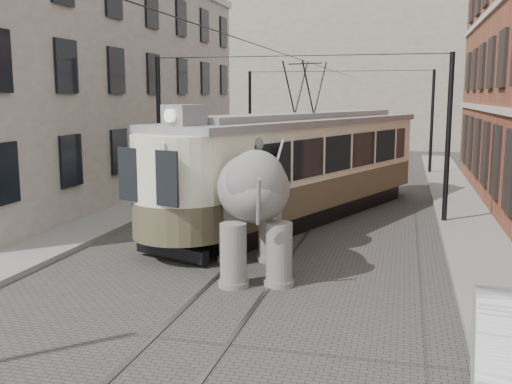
# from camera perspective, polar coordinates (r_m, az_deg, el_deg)

# --- Properties ---
(ground) EXTENTS (120.00, 120.00, 0.00)m
(ground) POSITION_cam_1_polar(r_m,az_deg,el_deg) (16.72, 0.63, -6.46)
(ground) COLOR #3B3937
(tram_rails) EXTENTS (1.54, 80.00, 0.02)m
(tram_rails) POSITION_cam_1_polar(r_m,az_deg,el_deg) (16.72, 0.63, -6.42)
(tram_rails) COLOR slate
(tram_rails) RESTS_ON ground
(sidewalk_right) EXTENTS (2.00, 60.00, 0.15)m
(sidewalk_right) POSITION_cam_1_polar(r_m,az_deg,el_deg) (16.43, 21.60, -7.14)
(sidewalk_right) COLOR slate
(sidewalk_right) RESTS_ON ground
(sidewalk_left) EXTENTS (2.00, 60.00, 0.15)m
(sidewalk_left) POSITION_cam_1_polar(r_m,az_deg,el_deg) (19.23, -18.63, -4.63)
(sidewalk_left) COLOR slate
(sidewalk_left) RESTS_ON ground
(stucco_building) EXTENTS (7.00, 24.00, 10.00)m
(stucco_building) POSITION_cam_1_polar(r_m,az_deg,el_deg) (29.59, -16.03, 9.80)
(stucco_building) COLOR gray
(stucco_building) RESTS_ON ground
(distant_block) EXTENTS (28.00, 10.00, 14.00)m
(distant_block) POSITION_cam_1_polar(r_m,az_deg,el_deg) (55.84, 10.46, 11.62)
(distant_block) COLOR gray
(distant_block) RESTS_ON ground
(catenary) EXTENTS (11.00, 30.20, 6.00)m
(catenary) POSITION_cam_1_polar(r_m,az_deg,el_deg) (21.08, 3.29, 5.08)
(catenary) COLOR black
(catenary) RESTS_ON ground
(tram) EXTENTS (8.02, 14.49, 5.71)m
(tram) POSITION_cam_1_polar(r_m,az_deg,el_deg) (21.76, 4.62, 4.81)
(tram) COLOR beige
(tram) RESTS_ON ground
(elephant) EXTENTS (4.70, 6.29, 3.43)m
(elephant) POSITION_cam_1_polar(r_m,az_deg,el_deg) (15.09, -0.29, -1.49)
(elephant) COLOR #62605A
(elephant) RESTS_ON ground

